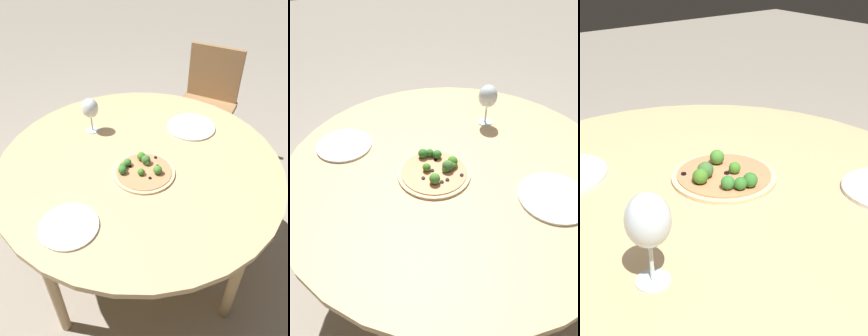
{
  "view_description": "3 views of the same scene",
  "coord_description": "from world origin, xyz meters",
  "views": [
    {
      "loc": [
        -0.07,
        -1.15,
        1.69
      ],
      "look_at": [
        0.01,
        -0.08,
        0.76
      ],
      "focal_mm": 35.0,
      "sensor_mm": 36.0,
      "label": 1
    },
    {
      "loc": [
        0.86,
        -0.43,
        1.54
      ],
      "look_at": [
        0.01,
        -0.08,
        0.76
      ],
      "focal_mm": 35.0,
      "sensor_mm": 36.0,
      "label": 2
    },
    {
      "loc": [
        -0.83,
        0.57,
        1.29
      ],
      "look_at": [
        0.01,
        -0.08,
        0.76
      ],
      "focal_mm": 50.0,
      "sensor_mm": 36.0,
      "label": 3
    }
  ],
  "objects": [
    {
      "name": "ground_plane",
      "position": [
        0.0,
        0.0,
        0.0
      ],
      "size": [
        12.0,
        12.0,
        0.0
      ],
      "primitive_type": "plane",
      "color": "gray"
    },
    {
      "name": "dining_table",
      "position": [
        0.0,
        0.0,
        0.67
      ],
      "size": [
        1.3,
        1.3,
        0.73
      ],
      "color": "tan",
      "rests_on": "ground_plane"
    },
    {
      "name": "pizza",
      "position": [
        0.01,
        -0.08,
        0.74
      ],
      "size": [
        0.27,
        0.27,
        0.06
      ],
      "color": "#DBBC89",
      "rests_on": "dining_table"
    },
    {
      "name": "wine_glass",
      "position": [
        -0.22,
        0.26,
        0.85
      ],
      "size": [
        0.08,
        0.08,
        0.18
      ],
      "color": "silver",
      "rests_on": "dining_table"
    },
    {
      "name": "plate_near",
      "position": [
        0.29,
        0.25,
        0.73
      ],
      "size": [
        0.25,
        0.25,
        0.01
      ],
      "color": "silver",
      "rests_on": "dining_table"
    },
    {
      "name": "plate_far",
      "position": [
        -0.29,
        -0.36,
        0.73
      ],
      "size": [
        0.23,
        0.23,
        0.01
      ],
      "color": "silver",
      "rests_on": "dining_table"
    }
  ]
}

